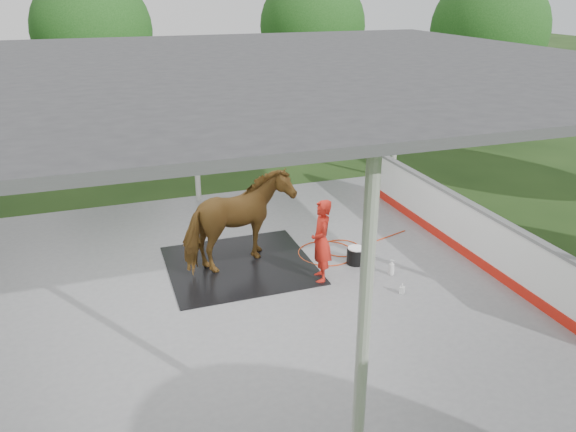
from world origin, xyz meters
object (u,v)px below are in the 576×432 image
object	(u,v)px
dasher_board	(458,225)
handler	(321,241)
horse	(239,222)
wash_bucket	(356,255)

from	to	relation	value
dasher_board	handler	size ratio (longest dim) A/B	5.01
horse	wash_bucket	distance (m)	2.44
handler	dasher_board	bearing A→B (deg)	106.93
horse	wash_bucket	size ratio (longest dim) A/B	5.97
horse	wash_bucket	bearing A→B (deg)	-128.42
handler	wash_bucket	size ratio (longest dim) A/B	4.33
dasher_board	wash_bucket	world-z (taller)	dasher_board
wash_bucket	horse	bearing A→B (deg)	163.24
dasher_board	horse	size ratio (longest dim) A/B	3.63
dasher_board	horse	xyz separation A→B (m)	(-4.53, 0.73, 0.41)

